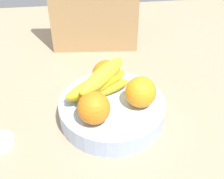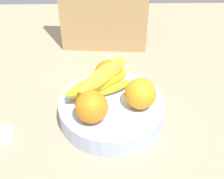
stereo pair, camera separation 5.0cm
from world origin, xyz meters
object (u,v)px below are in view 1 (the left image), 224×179
fruit_bowl (112,110)px  banana_bunch (100,83)px  cutting_board (94,0)px  orange_front_right (107,75)px  orange_front_left (141,92)px  orange_center (94,108)px  jar_lid (1,142)px

fruit_bowl → banana_bunch: size_ratio=1.52×
fruit_bowl → cutting_board: size_ratio=0.74×
orange_front_right → orange_front_left: bearing=-46.4°
orange_front_right → banana_bunch: banana_bunch is taller
fruit_bowl → orange_front_left: size_ratio=3.51×
cutting_board → orange_center: bearing=-89.8°
orange_front_right → orange_center: (-4.02, -12.19, 0.00)cm
orange_front_right → jar_lid: bearing=-154.1°
fruit_bowl → orange_center: (-4.70, -5.82, 6.33)cm
banana_bunch → orange_center: bearing=-103.6°
orange_front_right → jar_lid: (-26.14, -12.67, -8.22)cm
fruit_bowl → jar_lid: fruit_bowl is taller
orange_front_right → orange_center: 12.83cm
orange_center → banana_bunch: (2.02, 8.40, 0.43)cm
cutting_board → banana_bunch: bearing=-87.0°
orange_front_left → orange_front_right: same height
banana_bunch → cutting_board: bearing=88.9°
orange_center → banana_bunch: bearing=76.4°
fruit_bowl → orange_front_left: orange_front_left is taller
orange_front_left → orange_center: size_ratio=1.00×
orange_center → orange_front_right: bearing=71.7°
cutting_board → jar_lid: bearing=-118.3°
banana_bunch → orange_front_left: bearing=-22.9°
fruit_bowl → jar_lid: 27.62cm
orange_front_left → orange_front_right: bearing=133.6°
cutting_board → jar_lid: (-24.71, -39.01, -17.33)cm
orange_center → cutting_board: size_ratio=0.21×
orange_center → cutting_board: cutting_board is taller
fruit_bowl → banana_bunch: 7.71cm
fruit_bowl → orange_front_right: orange_front_right is taller
jar_lid → orange_front_left: bearing=8.3°
jar_lid → orange_center: bearing=1.3°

